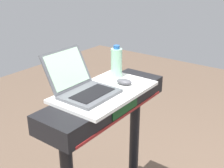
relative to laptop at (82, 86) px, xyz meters
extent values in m
cylinder|color=black|center=(0.45, -0.07, -0.58)|extent=(0.07, 0.07, 0.81)
cube|color=black|center=(0.11, -0.07, -0.12)|extent=(0.90, 0.28, 0.11)
cube|color=#0C3F19|center=(0.11, -0.22, -0.12)|extent=(0.24, 0.01, 0.06)
cube|color=maroon|center=(0.11, -0.21, -0.17)|extent=(0.81, 0.00, 0.02)
cube|color=white|center=(0.11, -0.07, -0.06)|extent=(0.61, 0.37, 0.02)
cube|color=#515459|center=(0.00, -0.06, -0.04)|extent=(0.30, 0.23, 0.02)
cube|color=black|center=(0.00, -0.07, -0.03)|extent=(0.25, 0.13, 0.00)
cube|color=#515459|center=(0.00, 0.11, 0.08)|extent=(0.30, 0.11, 0.21)
cube|color=#B2E0B7|center=(0.00, 0.11, 0.08)|extent=(0.26, 0.09, 0.19)
ellipsoid|color=#4C4C51|center=(0.25, -0.11, -0.03)|extent=(0.08, 0.11, 0.03)
cylinder|color=#9EDBB2|center=(0.33, 0.00, 0.05)|extent=(0.07, 0.07, 0.19)
cylinder|color=#2659A5|center=(0.33, 0.00, 0.15)|extent=(0.04, 0.04, 0.02)
camera|label=1|loc=(-1.10, -1.03, 0.62)|focal=46.71mm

